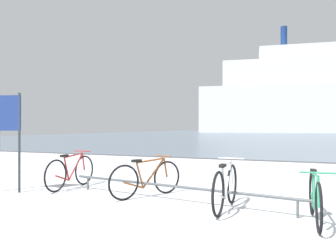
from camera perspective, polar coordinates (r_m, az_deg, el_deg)
ground at (r=57.94m, az=20.98°, el=-1.50°), size 80.00×132.00×0.08m
bike_rack at (r=6.29m, az=0.96°, el=-10.32°), size 4.78×0.85×0.31m
bicycle_0 at (r=7.90m, az=-16.21°, el=-7.48°), size 0.46×1.69×0.82m
bicycle_1 at (r=6.69m, az=-3.66°, el=-8.91°), size 0.87×1.52×0.80m
bicycle_2 at (r=5.75m, az=9.82°, el=-10.22°), size 0.46×1.70×0.83m
bicycle_3 at (r=5.34m, az=23.77°, el=-11.18°), size 0.46×1.66×0.79m
info_sign at (r=7.84m, az=-25.49°, el=0.24°), size 0.55×0.14×2.10m
ferry_ship at (r=82.54m, az=24.55°, el=4.63°), size 55.21×14.83×24.40m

